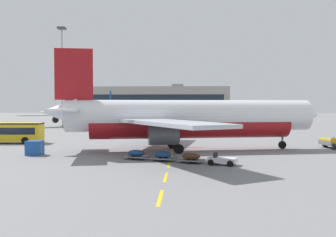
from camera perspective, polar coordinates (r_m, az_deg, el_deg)
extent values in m
plane|color=slate|center=(70.58, 19.50, -2.61)|extent=(400.00, 400.00, 0.00)
cube|color=yellow|center=(23.03, -1.19, -11.95)|extent=(0.24, 4.00, 0.01)
cube|color=yellow|center=(29.32, -0.35, -8.91)|extent=(0.24, 4.00, 0.01)
cube|color=yellow|center=(35.43, 0.17, -7.00)|extent=(0.24, 4.00, 0.01)
cube|color=yellow|center=(42.82, 0.59, -5.43)|extent=(0.24, 4.00, 0.01)
cube|color=yellow|center=(48.73, 0.83, -4.52)|extent=(0.24, 4.00, 0.01)
cube|color=yellow|center=(54.89, 1.03, -3.78)|extent=(0.24, 4.00, 0.01)
cube|color=yellow|center=(60.47, 1.18, -3.24)|extent=(0.24, 4.00, 0.01)
cube|color=yellow|center=(67.14, 1.32, -2.72)|extent=(0.24, 4.00, 0.01)
cube|color=yellow|center=(73.68, 1.43, -2.30)|extent=(0.24, 4.00, 0.01)
cube|color=yellow|center=(79.86, 1.52, -1.96)|extent=(0.24, 4.00, 0.01)
cube|color=yellow|center=(86.22, 1.60, -1.67)|extent=(0.24, 4.00, 0.01)
cube|color=yellow|center=(93.41, 1.68, -1.38)|extent=(0.24, 4.00, 0.01)
cube|color=yellow|center=(100.03, 1.74, -1.15)|extent=(0.24, 4.00, 0.01)
cube|color=yellow|center=(106.39, 1.79, -0.96)|extent=(0.24, 4.00, 0.01)
cube|color=yellow|center=(112.50, 1.83, -0.80)|extent=(0.24, 4.00, 0.01)
cube|color=#B21414|center=(49.63, 0.87, -4.40)|extent=(8.00, 0.40, 0.01)
cylinder|color=white|center=(46.09, 3.52, 0.45)|extent=(30.28, 9.31, 3.80)
cylinder|color=maroon|center=(46.13, 3.51, -0.84)|extent=(24.72, 7.98, 3.50)
cone|color=white|center=(51.28, 20.22, 0.49)|extent=(4.13, 4.31, 3.72)
cone|color=white|center=(45.59, -16.26, 0.96)|extent=(4.73, 3.95, 3.23)
cube|color=#192333|center=(50.78, 19.19, 1.24)|extent=(2.10, 3.10, 0.60)
cube|color=maroon|center=(45.52, -14.12, 6.55)|extent=(4.39, 1.17, 6.00)
cube|color=white|center=(48.63, -14.51, 1.37)|extent=(4.33, 6.88, 0.24)
cube|color=white|center=(42.28, -15.47, 1.27)|extent=(4.33, 6.88, 0.24)
cube|color=#B7BCC6|center=(53.92, -2.45, 0.18)|extent=(7.29, 17.53, 0.36)
cube|color=#B7BCC6|center=(37.05, 0.14, -0.66)|extent=(12.65, 17.12, 0.36)
cylinder|color=#4C4F54|center=(50.99, -2.29, -1.56)|extent=(3.53, 2.66, 2.10)
cylinder|color=black|center=(51.17, -0.50, -1.54)|extent=(0.45, 1.78, 1.79)
cylinder|color=#4C4F54|center=(40.09, -0.69, -2.53)|extent=(3.53, 2.66, 2.10)
cylinder|color=black|center=(40.32, 1.57, -2.51)|extent=(0.45, 1.78, 1.79)
cylinder|color=gray|center=(49.99, 17.01, -2.35)|extent=(0.28, 0.28, 2.67)
cylinder|color=black|center=(50.10, 16.99, -3.87)|extent=(1.02, 0.46, 0.99)
cylinder|color=gray|center=(48.42, 0.57, -2.36)|extent=(0.28, 0.28, 2.61)
cylinder|color=black|center=(48.88, 0.51, -3.86)|extent=(1.15, 0.55, 1.10)
cylinder|color=black|center=(48.19, 0.63, -3.94)|extent=(1.15, 0.55, 1.10)
cylinder|color=gray|center=(43.30, 1.61, -2.89)|extent=(0.28, 0.28, 2.61)
cylinder|color=black|center=(43.78, 1.53, -4.55)|extent=(1.15, 0.55, 1.10)
cylinder|color=black|center=(43.09, 1.68, -4.65)|extent=(1.15, 0.55, 1.10)
cube|color=yellow|center=(52.75, 23.06, -2.96)|extent=(1.30, 2.61, 0.24)
cylinder|color=black|center=(54.37, 22.83, -3.53)|extent=(0.97, 0.61, 0.90)
cylinder|color=silver|center=(96.75, -14.17, 0.69)|extent=(10.79, 23.49, 3.01)
cylinder|color=orange|center=(96.77, -14.17, 0.20)|extent=(9.08, 19.23, 2.77)
cone|color=silver|center=(84.84, -13.79, 0.52)|extent=(3.71, 3.60, 2.95)
cone|color=silver|center=(109.21, -14.48, 1.04)|extent=(3.52, 3.99, 2.56)
cube|color=#192333|center=(85.66, -13.82, 0.88)|extent=(2.55, 1.95, 0.48)
cube|color=orange|center=(107.82, -14.47, 2.89)|extent=(1.43, 3.38, 4.76)
cube|color=silver|center=(108.51, -13.13, 1.16)|extent=(5.63, 4.08, 0.19)
cube|color=silver|center=(108.30, -15.81, 1.13)|extent=(5.63, 4.08, 0.19)
cube|color=#B7BCC6|center=(100.44, -10.41, 0.56)|extent=(13.48, 3.85, 0.29)
cube|color=#B7BCC6|center=(99.82, -18.12, 0.48)|extent=(12.89, 11.40, 0.29)
cylinder|color=#4C4F54|center=(100.35, -11.76, -0.11)|extent=(2.41, 2.95, 1.66)
cylinder|color=black|center=(99.09, -11.70, -0.14)|extent=(1.37, 0.56, 1.41)
cylinder|color=#4C4F54|center=(99.96, -16.75, -0.16)|extent=(2.41, 2.95, 1.66)
cylinder|color=black|center=(98.69, -16.75, -0.19)|extent=(1.37, 0.56, 1.41)
cylinder|color=gray|center=(87.40, -13.87, -0.73)|extent=(0.22, 0.22, 2.11)
cylinder|color=black|center=(87.46, -13.86, -1.42)|extent=(0.47, 0.81, 0.78)
cylinder|color=gray|center=(98.51, -13.01, -0.40)|extent=(0.22, 0.22, 2.07)
cylinder|color=black|center=(98.58, -12.84, -1.00)|extent=(0.55, 0.91, 0.87)
cylinder|color=black|center=(98.54, -13.16, -1.00)|extent=(0.55, 0.91, 0.87)
cylinder|color=gray|center=(98.32, -15.40, -0.43)|extent=(0.22, 0.22, 2.07)
cylinder|color=black|center=(98.38, -15.24, -1.03)|extent=(0.55, 0.91, 0.87)
cylinder|color=black|center=(98.36, -15.56, -1.03)|extent=(0.55, 0.91, 0.87)
cylinder|color=silver|center=(134.93, -9.21, 1.33)|extent=(6.45, 28.00, 3.51)
cylinder|color=#0F479E|center=(134.95, -9.21, 0.92)|extent=(5.62, 22.83, 3.23)
cone|color=silver|center=(121.12, -9.86, 1.25)|extent=(3.76, 3.58, 3.44)
cone|color=silver|center=(149.40, -8.66, 1.57)|extent=(3.38, 4.17, 2.98)
cube|color=#192333|center=(122.07, -9.81, 1.54)|extent=(2.77, 1.75, 0.55)
cube|color=#0F479E|center=(147.82, -8.72, 3.15)|extent=(0.76, 4.07, 5.54)
cube|color=silver|center=(148.20, -7.55, 1.67)|extent=(6.19, 3.57, 0.22)
cube|color=silver|center=(148.73, -9.83, 1.66)|extent=(6.19, 3.57, 0.22)
cube|color=#B7BCC6|center=(138.06, -5.81, 1.18)|extent=(16.29, 7.89, 0.33)
cube|color=#B7BCC6|center=(139.56, -12.27, 1.15)|extent=(16.08, 10.74, 0.33)
cylinder|color=#4C4F54|center=(138.36, -6.96, 0.62)|extent=(2.24, 3.14, 1.94)
cylinder|color=black|center=(136.89, -6.99, 0.61)|extent=(1.65, 0.29, 1.65)
cylinder|color=#4C4F54|center=(139.33, -11.13, 0.61)|extent=(2.24, 3.14, 1.94)
cylinder|color=black|center=(137.87, -11.21, 0.59)|extent=(1.65, 0.29, 1.65)
cylinder|color=gray|center=(124.06, -9.70, 0.21)|extent=(0.26, 0.26, 2.46)
cylinder|color=black|center=(124.10, -9.70, -0.35)|extent=(0.35, 0.94, 0.91)
cylinder|color=gray|center=(136.60, -8.12, 0.40)|extent=(0.26, 0.26, 2.41)
cylinder|color=black|center=(136.62, -7.99, -0.11)|extent=(0.43, 1.04, 1.02)
cylinder|color=black|center=(136.67, -8.26, -0.11)|extent=(0.43, 1.04, 1.02)
cylinder|color=gray|center=(137.07, -10.13, 0.39)|extent=(0.26, 0.26, 2.41)
cylinder|color=black|center=(137.07, -9.99, -0.11)|extent=(0.43, 1.04, 1.02)
cylinder|color=black|center=(137.15, -10.26, -0.11)|extent=(0.43, 1.04, 1.02)
cube|color=yellow|center=(60.26, -24.10, -1.87)|extent=(12.11, 3.26, 2.70)
cube|color=#192333|center=(60.25, -24.10, -1.68)|extent=(11.16, 3.26, 1.00)
cube|color=black|center=(60.19, -24.12, -0.70)|extent=(12.13, 3.28, 0.20)
cylinder|color=black|center=(60.07, -20.00, -2.93)|extent=(1.01, 0.37, 1.00)
cylinder|color=black|center=(57.55, -20.91, -3.15)|extent=(1.01, 0.37, 1.00)
cube|color=silver|center=(35.46, 8.27, -6.27)|extent=(2.93, 2.24, 0.44)
cube|color=black|center=(35.58, 7.26, -5.59)|extent=(0.51, 1.09, 0.56)
cylinder|color=black|center=(35.93, 9.97, -6.46)|extent=(0.59, 0.37, 0.56)
cylinder|color=black|center=(34.59, 9.42, -6.79)|extent=(0.59, 0.37, 0.56)
cylinder|color=black|center=(36.40, 7.17, -6.34)|extent=(0.59, 0.37, 0.56)
cylinder|color=black|center=(35.07, 6.52, -6.65)|extent=(0.59, 0.37, 0.56)
cube|color=slate|center=(36.42, 3.53, -6.32)|extent=(2.78, 2.26, 0.12)
ellipsoid|color=#4C2D19|center=(36.36, 3.53, -5.73)|extent=(2.13, 1.77, 0.64)
cylinder|color=black|center=(37.05, 3.89, -6.27)|extent=(0.46, 0.29, 0.44)
cylinder|color=black|center=(35.80, 3.16, -6.56)|extent=(0.46, 0.29, 0.44)
cube|color=slate|center=(37.54, -0.80, -6.06)|extent=(2.78, 2.26, 0.12)
ellipsoid|color=navy|center=(37.49, -0.80, -5.49)|extent=(2.13, 1.77, 0.64)
cylinder|color=black|center=(38.16, -0.38, -6.02)|extent=(0.46, 0.29, 0.44)
cylinder|color=black|center=(36.94, -1.23, -6.29)|extent=(0.46, 0.29, 0.44)
cube|color=slate|center=(38.87, -4.85, -5.79)|extent=(2.78, 2.26, 0.12)
ellipsoid|color=navy|center=(38.82, -4.85, -5.24)|extent=(2.13, 1.77, 0.64)
cylinder|color=black|center=(39.46, -4.38, -5.76)|extent=(0.46, 0.29, 0.44)
cylinder|color=black|center=(38.29, -5.33, -6.00)|extent=(0.46, 0.29, 0.44)
cylinder|color=#232328|center=(50.90, 24.01, -3.95)|extent=(0.16, 0.16, 0.83)
cylinder|color=#232328|center=(51.05, 23.81, -3.93)|extent=(0.16, 0.16, 0.83)
cube|color=orange|center=(50.91, 23.92, -3.13)|extent=(0.53, 0.36, 0.62)
cube|color=silver|center=(50.91, 23.92, -3.10)|extent=(0.54, 0.38, 0.06)
sphere|color=beige|center=(50.87, 23.93, -2.66)|extent=(0.22, 0.22, 0.22)
cylinder|color=orange|center=(50.88, 24.25, -3.10)|extent=(0.09, 0.09, 0.56)
cylinder|color=orange|center=(50.93, 23.59, -3.09)|extent=(0.09, 0.09, 0.56)
cube|color=#194C9E|center=(44.50, -19.62, -4.23)|extent=(1.67, 1.63, 1.60)
cube|color=silver|center=(44.50, -19.62, -4.23)|extent=(1.62, 0.11, 1.36)
cylinder|color=slate|center=(94.89, -15.72, -1.22)|extent=(0.70, 0.70, 0.60)
cylinder|color=#9EA0A5|center=(94.96, -15.79, 5.82)|extent=(0.36, 0.36, 23.93)
cube|color=#3F3F44|center=(96.56, -15.86, 13.08)|extent=(1.80, 1.80, 0.50)
cube|color=#9E998E|center=(194.53, -1.80, 2.58)|extent=(73.56, 21.45, 14.85)
cube|color=#192333|center=(183.78, -2.06, 2.85)|extent=(67.67, 0.12, 5.34)
cube|color=gray|center=(194.25, 1.46, 5.01)|extent=(6.00, 5.00, 1.60)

